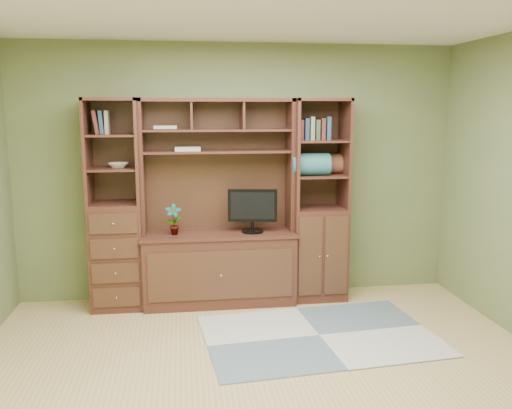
{
  "coord_description": "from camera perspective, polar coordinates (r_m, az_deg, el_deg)",
  "views": [
    {
      "loc": [
        -0.59,
        -3.54,
        1.95
      ],
      "look_at": [
        0.07,
        1.2,
        1.1
      ],
      "focal_mm": 38.0,
      "sensor_mm": 36.0,
      "label": 1
    }
  ],
  "objects": [
    {
      "name": "room",
      "position": [
        3.64,
        1.49,
        -0.19
      ],
      "size": [
        4.6,
        4.1,
        2.64
      ],
      "color": "tan",
      "rests_on": "ground"
    },
    {
      "name": "center_hutch",
      "position": [
        5.36,
        -3.96,
        0.12
      ],
      "size": [
        1.54,
        0.53,
        2.05
      ],
      "primitive_type": "cube",
      "color": "#442117",
      "rests_on": "ground"
    },
    {
      "name": "left_tower",
      "position": [
        5.43,
        -14.58,
        -0.06
      ],
      "size": [
        0.5,
        0.45,
        2.05
      ],
      "primitive_type": "cube",
      "color": "#442117",
      "rests_on": "ground"
    },
    {
      "name": "right_tower",
      "position": [
        5.56,
        6.6,
        0.44
      ],
      "size": [
        0.55,
        0.45,
        2.05
      ],
      "primitive_type": "cube",
      "color": "#442117",
      "rests_on": "ground"
    },
    {
      "name": "rug",
      "position": [
        4.86,
        6.67,
        -13.55
      ],
      "size": [
        2.07,
        1.48,
        0.01
      ],
      "primitive_type": "cube",
      "rotation": [
        0.0,
        0.0,
        0.09
      ],
      "color": "gray",
      "rests_on": "ground"
    },
    {
      "name": "monitor",
      "position": [
        5.36,
        -0.37,
        0.18
      ],
      "size": [
        0.52,
        0.29,
        0.6
      ],
      "primitive_type": "cube",
      "rotation": [
        0.0,
        0.0,
        -0.16
      ],
      "color": "black",
      "rests_on": "center_hutch"
    },
    {
      "name": "orchid",
      "position": [
        5.34,
        -8.68,
        -1.57
      ],
      "size": [
        0.16,
        0.11,
        0.3
      ],
      "primitive_type": "imported",
      "color": "#B1533B",
      "rests_on": "center_hutch"
    },
    {
      "name": "magazines",
      "position": [
        5.37,
        -7.21,
        5.84
      ],
      "size": [
        0.25,
        0.18,
        0.04
      ],
      "primitive_type": "cube",
      "color": "#B6AB9B",
      "rests_on": "center_hutch"
    },
    {
      "name": "bowl",
      "position": [
        5.37,
        -14.27,
        4.04
      ],
      "size": [
        0.19,
        0.19,
        0.05
      ],
      "primitive_type": "imported",
      "color": "silver",
      "rests_on": "left_tower"
    },
    {
      "name": "blanket_teal",
      "position": [
        5.44,
        5.71,
        4.23
      ],
      "size": [
        0.38,
        0.22,
        0.22
      ],
      "primitive_type": "cube",
      "color": "#29666D",
      "rests_on": "right_tower"
    },
    {
      "name": "blanket_red",
      "position": [
        5.63,
        7.91,
        4.27
      ],
      "size": [
        0.36,
        0.2,
        0.2
      ],
      "primitive_type": "cube",
      "color": "brown",
      "rests_on": "right_tower"
    }
  ]
}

